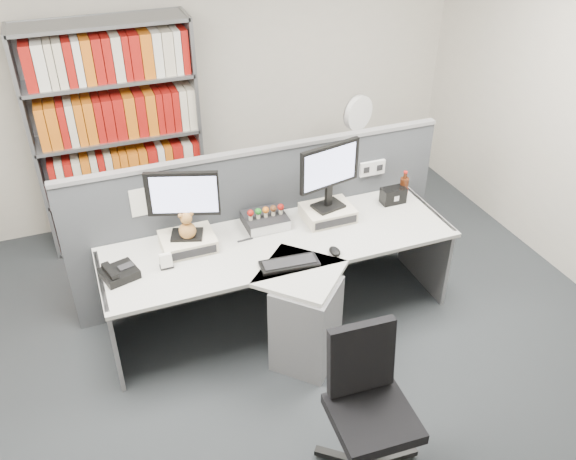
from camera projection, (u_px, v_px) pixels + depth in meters
name	position (u px, v px, depth m)	size (l,w,h in m)	color
ground	(322.00, 389.00, 4.18)	(5.50, 5.50, 0.00)	#303439
room_shell	(332.00, 156.00, 3.20)	(5.04, 5.54, 2.72)	beige
partition	(261.00, 220.00, 4.80)	(3.00, 0.08, 1.27)	#42454B
desk	(291.00, 287.00, 4.40)	(2.60, 1.20, 0.72)	beige
monitor_riser_left	(188.00, 242.00, 4.33)	(0.38, 0.31, 0.10)	beige
monitor_riser_right	(328.00, 213.00, 4.66)	(0.38, 0.31, 0.10)	beige
monitor_left	(183.00, 199.00, 4.14)	(0.49, 0.22, 0.51)	black
monitor_right	(330.00, 171.00, 4.46)	(0.51, 0.21, 0.52)	black
desktop_pc	(265.00, 220.00, 4.58)	(0.32, 0.28, 0.08)	black
figurines	(266.00, 211.00, 4.52)	(0.29, 0.05, 0.09)	beige
keyboard	(289.00, 263.00, 4.17)	(0.42, 0.19, 0.03)	black
mouse	(335.00, 251.00, 4.28)	(0.07, 0.12, 0.04)	black
desk_phone	(119.00, 273.00, 4.05)	(0.27, 0.26, 0.10)	black
desk_calendar	(166.00, 262.00, 4.13)	(0.09, 0.07, 0.11)	black
plush_toy	(187.00, 227.00, 4.23)	(0.12, 0.12, 0.21)	#A87338
speaker	(393.00, 195.00, 4.85)	(0.20, 0.11, 0.13)	black
cola_bottle	(404.00, 188.00, 4.90)	(0.07, 0.07, 0.24)	#3F190A
shelving_unit	(118.00, 140.00, 5.28)	(1.41, 0.40, 2.00)	slate
filing_cabinet	(353.00, 184.00, 5.91)	(0.45, 0.61, 0.70)	slate
desk_fan	(357.00, 117.00, 5.52)	(0.32, 0.20, 0.55)	white
office_chair	(368.00, 402.00, 3.44)	(0.62, 0.64, 0.96)	silver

